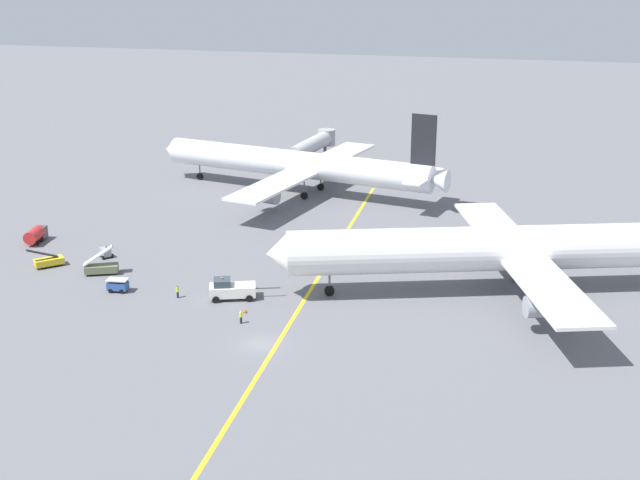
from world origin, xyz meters
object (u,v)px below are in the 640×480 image
at_px(pushback_tug, 231,289).
at_px(jet_bridge, 314,144).
at_px(ground_crew_marshaller_foreground, 241,317).
at_px(gse_stair_truck_yellow, 101,267).
at_px(airliner_at_gate_left, 298,165).
at_px(gse_gpu_cart_small, 105,252).
at_px(traffic_cone_wingtip_port, 245,310).
at_px(gse_belt_loader_portside, 49,261).
at_px(gse_fuel_bowser_stubby, 36,234).
at_px(gse_baggage_cart_near_cluster, 118,285).
at_px(ground_crew_wing_walker_right, 178,292).
at_px(airliner_being_pushed, 502,249).

height_order(pushback_tug, jet_bridge, jet_bridge).
height_order(pushback_tug, ground_crew_marshaller_foreground, pushback_tug).
relative_size(gse_stair_truck_yellow, jet_bridge, 0.24).
height_order(airliner_at_gate_left, gse_gpu_cart_small, airliner_at_gate_left).
bearing_deg(gse_gpu_cart_small, traffic_cone_wingtip_port, -27.28).
xyz_separation_m(gse_belt_loader_portside, ground_crew_marshaller_foreground, (33.14, -11.36, 0.03)).
distance_m(airliner_at_gate_left, pushback_tug, 51.96).
relative_size(gse_fuel_bowser_stubby, gse_baggage_cart_near_cluster, 1.77).
bearing_deg(ground_crew_wing_walker_right, gse_baggage_cart_near_cluster, -179.76).
bearing_deg(jet_bridge, traffic_cone_wingtip_port, -80.81).
bearing_deg(gse_baggage_cart_near_cluster, airliner_being_pushed, 15.24).
relative_size(airliner_at_gate_left, traffic_cone_wingtip_port, 97.54).
height_order(airliner_at_gate_left, gse_stair_truck_yellow, airliner_at_gate_left).
xyz_separation_m(airliner_at_gate_left, gse_gpu_cart_small, (-17.28, -41.52, -4.57)).
bearing_deg(gse_belt_loader_portside, gse_gpu_cart_small, 43.29).
relative_size(gse_gpu_cart_small, ground_crew_wing_walker_right, 1.61).
bearing_deg(airliner_being_pushed, gse_baggage_cart_near_cluster, -164.76).
relative_size(ground_crew_wing_walker_right, jet_bridge, 0.08).
bearing_deg(airliner_at_gate_left, ground_crew_wing_walker_right, -90.71).
bearing_deg(ground_crew_wing_walker_right, airliner_being_pushed, 18.24).
xyz_separation_m(airliner_at_gate_left, gse_belt_loader_portside, (-23.16, -47.06, -4.54)).
bearing_deg(traffic_cone_wingtip_port, pushback_tug, 130.52).
xyz_separation_m(gse_belt_loader_portside, ground_crew_wing_walker_right, (22.51, -5.95, 0.03)).
bearing_deg(gse_stair_truck_yellow, gse_gpu_cart_small, 114.19).
bearing_deg(ground_crew_marshaller_foreground, ground_crew_wing_walker_right, 153.02).
height_order(gse_baggage_cart_near_cluster, ground_crew_marshaller_foreground, gse_baggage_cart_near_cluster).
bearing_deg(ground_crew_wing_walker_right, traffic_cone_wingtip_port, -12.72).
bearing_deg(gse_fuel_bowser_stubby, traffic_cone_wingtip_port, -23.03).
relative_size(pushback_tug, gse_stair_truck_yellow, 1.83).
xyz_separation_m(gse_baggage_cart_near_cluster, jet_bridge, (5.60, 77.68, 3.17)).
xyz_separation_m(ground_crew_marshaller_foreground, jet_bridge, (-13.52, 83.05, 3.18)).
distance_m(pushback_tug, ground_crew_marshaller_foreground, 7.99).
height_order(airliner_at_gate_left, pushback_tug, airliner_at_gate_left).
height_order(airliner_being_pushed, gse_fuel_bowser_stubby, airliner_being_pushed).
relative_size(gse_baggage_cart_near_cluster, ground_crew_marshaller_foreground, 1.77).
bearing_deg(pushback_tug, traffic_cone_wingtip_port, -49.48).
distance_m(airliner_being_pushed, pushback_tug, 35.47).
xyz_separation_m(gse_stair_truck_yellow, ground_crew_wing_walker_right, (13.81, -5.22, -0.17)).
height_order(ground_crew_marshaller_foreground, ground_crew_wing_walker_right, ground_crew_marshaller_foreground).
xyz_separation_m(airliner_at_gate_left, ground_crew_wing_walker_right, (-0.66, -53.00, -4.52)).
bearing_deg(traffic_cone_wingtip_port, gse_stair_truck_yellow, 162.57).
height_order(airliner_at_gate_left, traffic_cone_wingtip_port, airliner_at_gate_left).
bearing_deg(jet_bridge, airliner_at_gate_left, -81.81).
relative_size(gse_fuel_bowser_stubby, ground_crew_wing_walker_right, 3.13).
distance_m(gse_gpu_cart_small, jet_bridge, 67.64).
bearing_deg(gse_belt_loader_portside, airliner_being_pushed, 6.60).
bearing_deg(gse_belt_loader_portside, gse_baggage_cart_near_cluster, -23.10).
bearing_deg(ground_crew_wing_walker_right, gse_fuel_bowser_stubby, 153.83).
bearing_deg(pushback_tug, jet_bridge, 97.23).
xyz_separation_m(airliner_at_gate_left, airliner_being_pushed, (39.32, -39.83, 0.45)).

